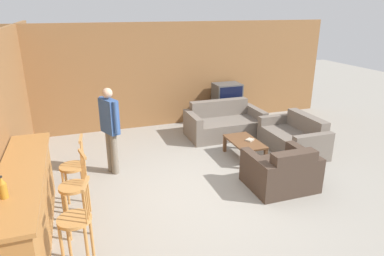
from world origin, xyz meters
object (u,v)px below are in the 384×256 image
Objects in this scene: tv at (227,94)px; bottle at (3,188)px; armchair_near at (281,172)px; book_on_table at (250,140)px; bar_chair_mid at (75,193)px; loveseat_right at (294,138)px; person_by_window at (110,126)px; tv_unit at (226,113)px; bar_chair_far at (74,172)px; couch_far at (224,124)px; coffee_table at (245,143)px; bar_chair_near at (77,226)px.

tv is 2.72× the size of bottle.
armchair_near reaches higher than book_on_table.
bar_chair_mid is 0.78× the size of loveseat_right.
person_by_window reaches higher than bar_chair_mid.
tv_unit is 0.71× the size of person_by_window.
couch_far is at bearing 32.39° from bar_chair_far.
loveseat_right is at bearing -75.73° from tv_unit.
bar_chair_mid reaches higher than couch_far.
bar_chair_mid is 5.96× the size of book_on_table.
bar_chair_mid is 4.43m from couch_far.
tv_unit is (0.62, 2.25, -0.06)m from coffee_table.
bottle is (-3.95, -2.11, 0.83)m from coffee_table.
loveseat_right is (4.47, 1.45, -0.33)m from bar_chair_mid.
couch_far is 1.13m from tv.
couch_far is (3.42, 3.58, -0.32)m from bar_chair_near.
couch_far is 6.95× the size of bottle.
coffee_table is 2.68m from person_by_window.
loveseat_right is at bearing 22.35° from bottle.
book_on_table reaches higher than coffee_table.
bottle is at bearing -135.57° from bar_chair_mid.
coffee_table is 4.55m from bottle.
bottle is 1.32× the size of book_on_table.
loveseat_right is 1.19m from coffee_table.
bottle reaches higher than bar_chair_mid.
person_by_window is (0.67, 2.47, 0.30)m from bar_chair_near.
book_on_table is 2.77m from person_by_window.
bar_chair_near is 0.65× the size of couch_far.
tv_unit is at bearing 61.93° from couch_far.
book_on_table is (-1.09, -0.03, 0.11)m from loveseat_right.
bottle is at bearing -136.38° from tv_unit.
bar_chair_mid is 1.07× the size of armchair_near.
bottle reaches higher than armchair_near.
bar_chair_far is 4.55m from loveseat_right.
person_by_window is (-2.71, 0.26, 0.52)m from book_on_table.
armchair_near is 0.73× the size of loveseat_right.
bar_chair_mid reaches higher than tv.
tv_unit is 3.86m from person_by_window.
person_by_window reaches higher than tv.
tv_unit is 5.91× the size of book_on_table.
tv is (0.00, -0.00, 0.53)m from tv_unit.
bar_chair_near is 2.57m from person_by_window.
tv is at bearing 43.45° from bar_chair_mid.
tv is (-0.57, 2.24, 0.51)m from loveseat_right.
bottle is at bearing -151.90° from coffee_table.
tv is 3.80m from person_by_window.
coffee_table is at bearing -96.20° from couch_far.
person_by_window is (-3.23, -2.01, 0.65)m from tv_unit.
bar_chair_mid is 1.09m from bottle.
bar_chair_near reaches higher than book_on_table.
book_on_table is (3.38, 1.43, -0.21)m from bar_chair_mid.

